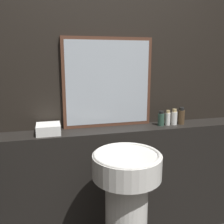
{
  "coord_description": "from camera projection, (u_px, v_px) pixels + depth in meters",
  "views": [
    {
      "loc": [
        -0.54,
        -0.36,
        1.51
      ],
      "look_at": [
        -0.09,
        1.36,
        1.12
      ],
      "focal_mm": 40.0,
      "sensor_mm": 36.0,
      "label": 1
    }
  ],
  "objects": [
    {
      "name": "body_wash_bottle",
      "position": [
        181.0,
        116.0,
        2.11
      ],
      "size": [
        0.06,
        0.06,
        0.14
      ],
      "color": "#4C3823",
      "rests_on": "vanity_counter"
    },
    {
      "name": "towel_stack",
      "position": [
        48.0,
        129.0,
        1.84
      ],
      "size": [
        0.17,
        0.17,
        0.07
      ],
      "color": "white",
      "rests_on": "vanity_counter"
    },
    {
      "name": "wall_back",
      "position": [
        114.0,
        90.0,
        2.06
      ],
      "size": [
        8.0,
        0.06,
        2.5
      ],
      "color": "black",
      "rests_on": "ground_plane"
    },
    {
      "name": "shampoo_bottle",
      "position": [
        161.0,
        119.0,
        2.06
      ],
      "size": [
        0.05,
        0.05,
        0.12
      ],
      "color": "#2D4C3D",
      "rests_on": "vanity_counter"
    },
    {
      "name": "conditioner_bottle",
      "position": [
        168.0,
        118.0,
        2.08
      ],
      "size": [
        0.04,
        0.04,
        0.13
      ],
      "color": "white",
      "rests_on": "vanity_counter"
    },
    {
      "name": "lotion_bottle",
      "position": [
        174.0,
        117.0,
        2.09
      ],
      "size": [
        0.05,
        0.05,
        0.13
      ],
      "color": "white",
      "rests_on": "vanity_counter"
    },
    {
      "name": "mirror",
      "position": [
        108.0,
        83.0,
        1.99
      ],
      "size": [
        0.72,
        0.03,
        0.71
      ],
      "color": "#563323",
      "rests_on": "vanity_counter"
    },
    {
      "name": "vanity_counter",
      "position": [
        119.0,
        183.0,
        2.09
      ],
      "size": [
        2.81,
        0.24,
        0.96
      ],
      "color": "black",
      "rests_on": "ground_plane"
    },
    {
      "name": "pedestal_sink",
      "position": [
        126.0,
        210.0,
        1.59
      ],
      "size": [
        0.43,
        0.43,
        0.94
      ],
      "color": "white",
      "rests_on": "ground_plane"
    }
  ]
}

